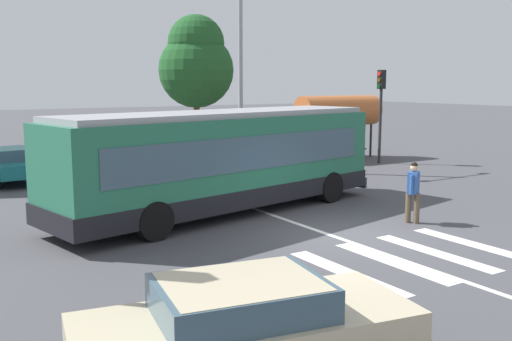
{
  "coord_description": "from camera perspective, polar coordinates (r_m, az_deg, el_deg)",
  "views": [
    {
      "loc": [
        -9.59,
        -11.09,
        3.87
      ],
      "look_at": [
        -0.56,
        3.3,
        1.3
      ],
      "focal_mm": 40.58,
      "sensor_mm": 36.0,
      "label": 1
    }
  ],
  "objects": [
    {
      "name": "background_tree_right",
      "position": [
        33.92,
        -5.93,
        10.55
      ],
      "size": [
        4.33,
        4.33,
        7.75
      ],
      "color": "brown",
      "rests_on": "ground_plane"
    },
    {
      "name": "parked_car_champagne",
      "position": [
        27.06,
        -5.31,
        1.98
      ],
      "size": [
        2.38,
        4.69,
        1.35
      ],
      "color": "black",
      "rests_on": "ground_plane"
    },
    {
      "name": "parked_car_silver",
      "position": [
        26.37,
        -11.12,
        1.68
      ],
      "size": [
        1.99,
        4.56,
        1.35
      ],
      "color": "black",
      "rests_on": "ground_plane"
    },
    {
      "name": "bus_stop_shelter",
      "position": [
        29.77,
        8.1,
        5.72
      ],
      "size": [
        4.66,
        1.54,
        3.25
      ],
      "color": "#28282B",
      "rests_on": "ground_plane"
    },
    {
      "name": "crosswalk_painted_stripes",
      "position": [
        13.13,
        13.36,
        -8.76
      ],
      "size": [
        5.8,
        3.37,
        0.01
      ],
      "color": "silver",
      "rests_on": "ground_plane"
    },
    {
      "name": "twin_arm_street_lamp",
      "position": [
        25.77,
        -1.55,
        12.56
      ],
      "size": [
        4.29,
        0.32,
        9.24
      ],
      "color": "#939399",
      "rests_on": "ground_plane"
    },
    {
      "name": "pedestrian_crossing_street",
      "position": [
        16.61,
        15.24,
        -1.77
      ],
      "size": [
        0.51,
        0.43,
        1.72
      ],
      "color": "brown",
      "rests_on": "ground_plane"
    },
    {
      "name": "ground_plane",
      "position": [
        15.16,
        8.51,
        -6.28
      ],
      "size": [
        160.0,
        160.0,
        0.0
      ],
      "primitive_type": "plane",
      "color": "#47474C"
    },
    {
      "name": "lane_center_line",
      "position": [
        16.51,
        3.22,
        -4.95
      ],
      "size": [
        0.16,
        24.0,
        0.01
      ],
      "primitive_type": "cube",
      "color": "silver",
      "rests_on": "ground_plane"
    },
    {
      "name": "parked_car_red",
      "position": [
        28.66,
        -1.19,
        2.39
      ],
      "size": [
        2.02,
        4.57,
        1.35
      ],
      "color": "black",
      "rests_on": "ground_plane"
    },
    {
      "name": "parked_car_teal",
      "position": [
        24.79,
        -23.11,
        0.72
      ],
      "size": [
        2.27,
        4.66,
        1.35
      ],
      "color": "black",
      "rests_on": "ground_plane"
    },
    {
      "name": "foreground_sedan",
      "position": [
        7.82,
        -1.06,
        -14.79
      ],
      "size": [
        4.75,
        2.56,
        1.35
      ],
      "color": "black",
      "rests_on": "ground_plane"
    },
    {
      "name": "city_transit_bus",
      "position": [
        17.18,
        -3.29,
        0.95
      ],
      "size": [
        11.18,
        4.67,
        3.06
      ],
      "color": "black",
      "rests_on": "ground_plane"
    },
    {
      "name": "parked_car_blue",
      "position": [
        25.47,
        -16.77,
        1.24
      ],
      "size": [
        2.24,
        4.65,
        1.35
      ],
      "color": "black",
      "rests_on": "ground_plane"
    },
    {
      "name": "traffic_light_far_corner",
      "position": [
        28.61,
        12.2,
        6.73
      ],
      "size": [
        0.33,
        0.32,
        4.5
      ],
      "color": "#28282B",
      "rests_on": "ground_plane"
    }
  ]
}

